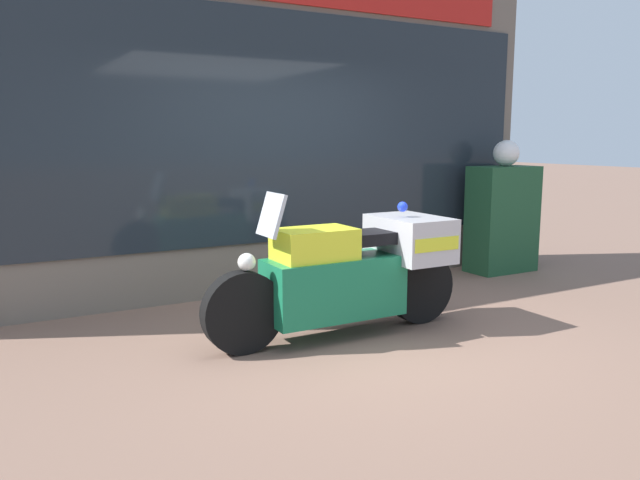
% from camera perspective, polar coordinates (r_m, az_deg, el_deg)
% --- Properties ---
extents(ground_plane, '(60.00, 60.00, 0.00)m').
position_cam_1_polar(ground_plane, '(5.28, 3.96, -8.82)').
color(ground_plane, '#7A5B4C').
extents(shop_building, '(6.90, 0.55, 3.39)m').
position_cam_1_polar(shop_building, '(6.63, -8.24, 9.75)').
color(shop_building, '#6B6056').
rests_on(shop_building, ground).
extents(window_display, '(5.72, 0.30, 1.88)m').
position_cam_1_polar(window_display, '(7.03, -3.06, -0.43)').
color(window_display, slate).
rests_on(window_display, ground).
extents(paramedic_motorcycle, '(2.34, 0.76, 1.23)m').
position_cam_1_polar(paramedic_motorcycle, '(5.22, 3.17, -2.63)').
color(paramedic_motorcycle, black).
rests_on(paramedic_motorcycle, ground).
extents(utility_cabinet, '(0.84, 0.45, 1.30)m').
position_cam_1_polar(utility_cabinet, '(8.01, 16.32, 1.83)').
color(utility_cabinet, '#1E4C2D').
rests_on(utility_cabinet, ground).
extents(white_helmet, '(0.32, 0.32, 0.32)m').
position_cam_1_polar(white_helmet, '(7.98, 16.67, 7.62)').
color(white_helmet, white).
rests_on(white_helmet, utility_cabinet).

